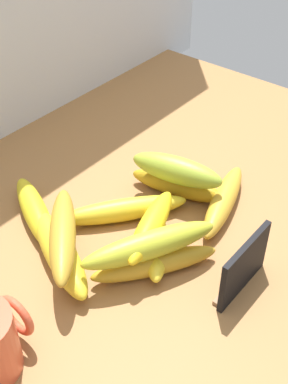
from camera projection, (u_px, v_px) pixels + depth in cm
name	position (u px, v px, depth cm)	size (l,w,h in cm)	color
counter_top	(151.00, 234.00, 81.56)	(110.00, 76.00, 3.00)	olive
chalkboard_sign	(243.00, 268.00, 68.86)	(11.00, 1.80, 8.40)	black
banana_0	(123.00, 210.00, 81.04)	(20.69, 3.58, 3.58)	yellow
banana_1	(155.00, 241.00, 75.70)	(15.85, 3.68, 3.68)	yellow
banana_2	(60.00, 252.00, 73.37)	(18.84, 4.38, 4.38)	yellow
banana_3	(223.00, 201.00, 82.83)	(18.77, 3.59, 3.59)	gold
banana_4	(178.00, 186.00, 85.78)	(16.57, 3.68, 3.68)	#B98F19
banana_5	(155.00, 264.00, 72.34)	(18.40, 3.35, 3.35)	gold
banana_6	(35.00, 212.00, 80.61)	(17.95, 3.74, 3.74)	gold
banana_7	(151.00, 226.00, 72.94)	(15.77, 3.38, 3.38)	yellow
banana_8	(63.00, 234.00, 70.48)	(18.84, 3.60, 3.60)	#B58927
banana_9	(149.00, 245.00, 70.15)	(19.65, 3.87, 3.87)	gold
banana_10	(177.00, 170.00, 82.35)	(15.36, 4.40, 4.40)	#98AE30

